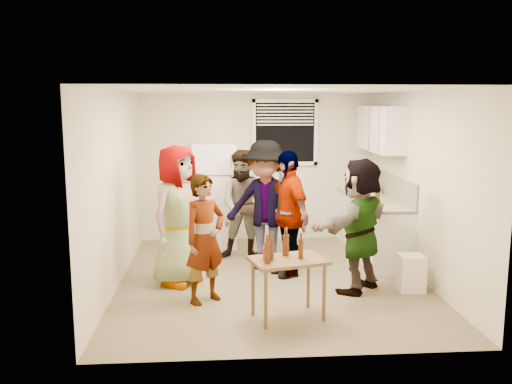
{
  "coord_description": "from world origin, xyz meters",
  "views": [
    {
      "loc": [
        -0.71,
        -6.94,
        2.34
      ],
      "look_at": [
        -0.18,
        0.28,
        1.15
      ],
      "focal_mm": 38.0,
      "sensor_mm": 36.0,
      "label": 1
    }
  ],
  "objects": [
    {
      "name": "backsplash",
      "position": [
        1.99,
        1.15,
        1.08
      ],
      "size": [
        0.03,
        2.2,
        0.36
      ],
      "primitive_type": "cube",
      "color": "beige",
      "rests_on": "countertop"
    },
    {
      "name": "guest_back_right",
      "position": [
        -0.03,
        0.51,
        0.0
      ],
      "size": [
        1.79,
        2.15,
        0.68
      ],
      "primitive_type": "imported",
      "rotation": [
        0.0,
        0.0,
        -0.38
      ],
      "color": "#38393D",
      "rests_on": "ground"
    },
    {
      "name": "blue_cup",
      "position": [
        1.44,
        0.54,
        0.9
      ],
      "size": [
        0.09,
        0.09,
        0.12
      ],
      "primitive_type": "cylinder",
      "color": "#0732AD",
      "rests_on": "countertop"
    },
    {
      "name": "wine_bottle",
      "position": [
        1.75,
        1.92,
        0.9
      ],
      "size": [
        0.08,
        0.08,
        0.31
      ],
      "primitive_type": "cylinder",
      "color": "black",
      "rests_on": "countertop"
    },
    {
      "name": "countertop",
      "position": [
        1.7,
        1.15,
        0.88
      ],
      "size": [
        0.64,
        2.22,
        0.04
      ],
      "primitive_type": "cube",
      "color": "beige",
      "rests_on": "counter_lower"
    },
    {
      "name": "refrigerator",
      "position": [
        -0.75,
        1.88,
        0.85
      ],
      "size": [
        0.7,
        0.7,
        1.7
      ],
      "primitive_type": "cube",
      "color": "white",
      "rests_on": "ground"
    },
    {
      "name": "trash_bin",
      "position": [
        1.72,
        -0.54,
        0.25
      ],
      "size": [
        0.33,
        0.33,
        0.46
      ],
      "primitive_type": "cube",
      "rotation": [
        0.0,
        0.0,
        -0.06
      ],
      "color": "white",
      "rests_on": "ground"
    },
    {
      "name": "beer_bottle_counter",
      "position": [
        1.6,
        0.59,
        0.9
      ],
      "size": [
        0.06,
        0.06,
        0.24
      ],
      "primitive_type": "cylinder",
      "color": "#47230C",
      "rests_on": "countertop"
    },
    {
      "name": "window",
      "position": [
        0.45,
        2.21,
        1.85
      ],
      "size": [
        1.12,
        0.1,
        1.06
      ],
      "primitive_type": null,
      "color": "white",
      "rests_on": "room"
    },
    {
      "name": "guest_stripe",
      "position": [
        -0.86,
        -0.73,
        0.0
      ],
      "size": [
        1.4,
        1.54,
        0.37
      ],
      "primitive_type": "imported",
      "rotation": [
        0.0,
        0.0,
        0.69
      ],
      "color": "#141933",
      "rests_on": "ground"
    },
    {
      "name": "guest_back_left",
      "position": [
        -0.29,
        1.02,
        0.0
      ],
      "size": [
        1.04,
        1.76,
        0.63
      ],
      "primitive_type": "imported",
      "rotation": [
        0.0,
        0.0,
        -0.14
      ],
      "color": "brown",
      "rests_on": "ground"
    },
    {
      "name": "counter_lower",
      "position": [
        1.7,
        1.15,
        0.43
      ],
      "size": [
        0.6,
        2.2,
        0.86
      ],
      "primitive_type": "cube",
      "color": "white",
      "rests_on": "ground"
    },
    {
      "name": "paper_towel",
      "position": [
        1.68,
        1.22,
        0.9
      ],
      "size": [
        0.12,
        0.12,
        0.25
      ],
      "primitive_type": "cylinder",
      "color": "white",
      "rests_on": "countertop"
    },
    {
      "name": "red_cup",
      "position": [
        -0.18,
        -1.31,
        0.67
      ],
      "size": [
        0.1,
        0.1,
        0.13
      ],
      "primitive_type": "cylinder",
      "color": "red",
      "rests_on": "serving_table"
    },
    {
      "name": "upper_cabinets",
      "position": [
        1.83,
        1.35,
        1.95
      ],
      "size": [
        0.34,
        1.6,
        0.7
      ],
      "primitive_type": "cube",
      "color": "white",
      "rests_on": "room"
    },
    {
      "name": "guest_orange",
      "position": [
        1.06,
        -0.48,
        0.0
      ],
      "size": [
        2.3,
        2.29,
        0.5
      ],
      "primitive_type": "imported",
      "rotation": [
        0.0,
        0.0,
        3.95
      ],
      "color": "#C78A46",
      "rests_on": "ground"
    },
    {
      "name": "kettle",
      "position": [
        1.65,
        1.26,
        0.9
      ],
      "size": [
        0.31,
        0.28,
        0.21
      ],
      "primitive_type": null,
      "rotation": [
        0.0,
        0.0,
        -0.31
      ],
      "color": "silver",
      "rests_on": "countertop"
    },
    {
      "name": "guest_black",
      "position": [
        0.25,
        0.23,
        0.0
      ],
      "size": [
        1.95,
        1.52,
        0.42
      ],
      "primitive_type": "imported",
      "rotation": [
        0.0,
        0.0,
        -1.23
      ],
      "color": "black",
      "rests_on": "ground"
    },
    {
      "name": "serving_table",
      "position": [
        0.05,
        -1.31,
        0.0
      ],
      "size": [
        0.91,
        0.72,
        0.67
      ],
      "primitive_type": null,
      "rotation": [
        0.0,
        0.0,
        0.26
      ],
      "color": "brown",
      "rests_on": "ground"
    },
    {
      "name": "room",
      "position": [
        0.0,
        0.0,
        0.0
      ],
      "size": [
        4.0,
        4.5,
        2.5
      ],
      "primitive_type": null,
      "color": "silver",
      "rests_on": "ground"
    },
    {
      "name": "beer_bottle_table",
      "position": [
        0.19,
        -1.3,
        0.67
      ],
      "size": [
        0.05,
        0.05,
        0.21
      ],
      "primitive_type": "cylinder",
      "color": "#47230C",
      "rests_on": "serving_table"
    },
    {
      "name": "guest_grey",
      "position": [
        -1.22,
        -0.05,
        0.0
      ],
      "size": [
        2.0,
        1.77,
        0.58
      ],
      "primitive_type": "imported",
      "rotation": [
        0.0,
        0.0,
        0.96
      ],
      "color": "gray",
      "rests_on": "ground"
    },
    {
      "name": "picture_frame",
      "position": [
        1.92,
        1.57,
        0.97
      ],
      "size": [
        0.02,
        0.17,
        0.14
      ],
      "primitive_type": "cube",
      "color": "#E5E459",
      "rests_on": "countertop"
    }
  ]
}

